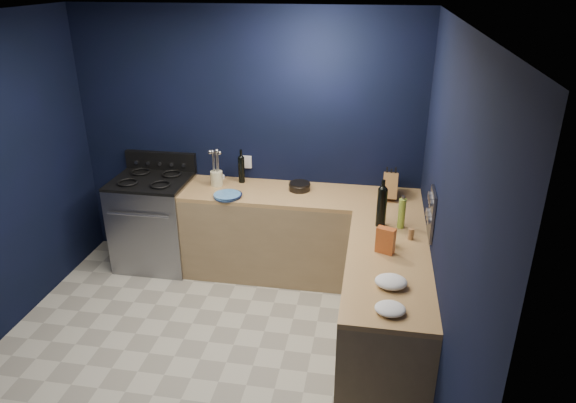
% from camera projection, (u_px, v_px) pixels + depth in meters
% --- Properties ---
extents(floor, '(3.50, 3.50, 0.02)m').
position_uv_depth(floor, '(200.00, 360.00, 4.24)').
color(floor, '#B8B3A0').
rests_on(floor, ground).
extents(ceiling, '(3.50, 3.50, 0.02)m').
position_uv_depth(ceiling, '(171.00, 19.00, 3.18)').
color(ceiling, silver).
rests_on(ceiling, ground).
extents(wall_back, '(3.50, 0.02, 2.60)m').
position_uv_depth(wall_back, '(247.00, 141.00, 5.30)').
color(wall_back, black).
rests_on(wall_back, ground).
extents(wall_right, '(0.02, 3.50, 2.60)m').
position_uv_depth(wall_right, '(444.00, 233.00, 3.44)').
color(wall_right, black).
rests_on(wall_right, ground).
extents(wall_front, '(3.50, 0.02, 2.60)m').
position_uv_depth(wall_front, '(40.00, 396.00, 2.13)').
color(wall_front, black).
rests_on(wall_front, ground).
extents(cab_back, '(2.30, 0.63, 0.86)m').
position_uv_depth(cab_back, '(300.00, 236.00, 5.27)').
color(cab_back, '#927752').
rests_on(cab_back, floor).
extents(top_back, '(2.30, 0.63, 0.04)m').
position_uv_depth(top_back, '(301.00, 195.00, 5.08)').
color(top_back, olive).
rests_on(top_back, cab_back).
extents(cab_right, '(0.63, 1.67, 0.86)m').
position_uv_depth(cab_right, '(384.00, 312.00, 4.10)').
color(cab_right, '#927752').
rests_on(cab_right, floor).
extents(top_right, '(0.63, 1.67, 0.04)m').
position_uv_depth(top_right, '(389.00, 262.00, 3.92)').
color(top_right, olive).
rests_on(top_right, cab_right).
extents(gas_range, '(0.76, 0.66, 0.92)m').
position_uv_depth(gas_range, '(155.00, 223.00, 5.48)').
color(gas_range, gray).
rests_on(gas_range, floor).
extents(oven_door, '(0.59, 0.02, 0.42)m').
position_uv_depth(oven_door, '(143.00, 238.00, 5.20)').
color(oven_door, black).
rests_on(oven_door, gas_range).
extents(cooktop, '(0.76, 0.66, 0.03)m').
position_uv_depth(cooktop, '(150.00, 181.00, 5.28)').
color(cooktop, black).
rests_on(cooktop, gas_range).
extents(backguard, '(0.76, 0.06, 0.20)m').
position_uv_depth(backguard, '(161.00, 161.00, 5.51)').
color(backguard, black).
rests_on(backguard, gas_range).
extents(spice_panel, '(0.02, 0.28, 0.38)m').
position_uv_depth(spice_panel, '(431.00, 214.00, 3.99)').
color(spice_panel, gray).
rests_on(spice_panel, wall_right).
extents(wall_outlet, '(0.09, 0.02, 0.13)m').
position_uv_depth(wall_outlet, '(247.00, 162.00, 5.37)').
color(wall_outlet, white).
rests_on(wall_outlet, wall_back).
extents(plate_stack, '(0.28, 0.28, 0.03)m').
position_uv_depth(plate_stack, '(227.00, 196.00, 4.98)').
color(plate_stack, '#3F72B0').
rests_on(plate_stack, top_back).
extents(ramekin, '(0.09, 0.09, 0.03)m').
position_uv_depth(ramekin, '(221.00, 177.00, 5.43)').
color(ramekin, white).
rests_on(ramekin, top_back).
extents(utensil_crock, '(0.13, 0.13, 0.15)m').
position_uv_depth(utensil_crock, '(217.00, 178.00, 5.23)').
color(utensil_crock, beige).
rests_on(utensil_crock, top_back).
extents(wine_bottle_back, '(0.07, 0.07, 0.27)m').
position_uv_depth(wine_bottle_back, '(242.00, 170.00, 5.29)').
color(wine_bottle_back, black).
rests_on(wine_bottle_back, top_back).
extents(lemon_basket, '(0.25, 0.25, 0.08)m').
position_uv_depth(lemon_basket, '(300.00, 187.00, 5.13)').
color(lemon_basket, black).
rests_on(lemon_basket, top_back).
extents(knife_block, '(0.14, 0.28, 0.30)m').
position_uv_depth(knife_block, '(390.00, 185.00, 4.95)').
color(knife_block, brown).
rests_on(knife_block, top_back).
extents(wine_bottle_right, '(0.10, 0.10, 0.33)m').
position_uv_depth(wine_bottle_right, '(382.00, 208.00, 4.37)').
color(wine_bottle_right, black).
rests_on(wine_bottle_right, top_right).
extents(oil_bottle, '(0.07, 0.07, 0.26)m').
position_uv_depth(oil_bottle, '(402.00, 213.00, 4.36)').
color(oil_bottle, '#8EAE33').
rests_on(oil_bottle, top_right).
extents(spice_jar_near, '(0.05, 0.05, 0.10)m').
position_uv_depth(spice_jar_near, '(392.00, 240.00, 4.10)').
color(spice_jar_near, olive).
rests_on(spice_jar_near, top_right).
extents(spice_jar_far, '(0.05, 0.05, 0.09)m').
position_uv_depth(spice_jar_far, '(411.00, 234.00, 4.20)').
color(spice_jar_far, olive).
rests_on(spice_jar_far, top_right).
extents(crouton_bag, '(0.15, 0.11, 0.21)m').
position_uv_depth(crouton_bag, '(386.00, 240.00, 3.98)').
color(crouton_bag, '#A2211C').
rests_on(crouton_bag, top_right).
extents(towel_front, '(0.25, 0.23, 0.08)m').
position_uv_depth(towel_front, '(391.00, 282.00, 3.57)').
color(towel_front, white).
rests_on(towel_front, top_right).
extents(towel_end, '(0.24, 0.22, 0.06)m').
position_uv_depth(towel_end, '(390.00, 309.00, 3.30)').
color(towel_end, white).
rests_on(towel_end, top_right).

